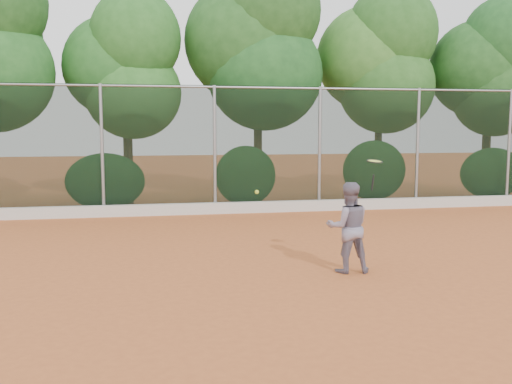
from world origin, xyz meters
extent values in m
plane|color=#B65A2A|center=(0.00, 0.00, 0.00)|extent=(80.00, 80.00, 0.00)
cube|color=beige|center=(0.00, 6.82, 0.15)|extent=(24.00, 0.20, 0.30)
imported|color=slate|center=(1.36, 0.10, 0.74)|extent=(0.78, 0.64, 1.48)
cube|color=black|center=(0.00, 7.00, 1.75)|extent=(24.00, 0.01, 3.50)
cylinder|color=gray|center=(0.00, 7.00, 3.45)|extent=(24.00, 0.06, 0.06)
cylinder|color=gray|center=(-3.00, 7.00, 1.75)|extent=(0.09, 0.09, 3.50)
cylinder|color=gray|center=(0.00, 7.00, 1.75)|extent=(0.09, 0.09, 3.50)
cylinder|color=gray|center=(3.00, 7.00, 1.75)|extent=(0.09, 0.09, 3.50)
cylinder|color=gray|center=(6.00, 7.00, 1.75)|extent=(0.09, 0.09, 3.50)
cylinder|color=gray|center=(9.00, 7.00, 1.75)|extent=(0.09, 0.09, 3.50)
cylinder|color=#492C1C|center=(-2.40, 9.30, 1.20)|extent=(0.28, 0.28, 2.40)
ellipsoid|color=#296322|center=(-2.20, 9.20, 3.40)|extent=(2.90, 2.40, 2.80)
ellipsoid|color=#20581E|center=(-2.70, 9.50, 4.20)|extent=(3.20, 2.70, 3.10)
ellipsoid|color=#22571E|center=(-2.10, 9.00, 5.00)|extent=(2.70, 2.30, 2.90)
cylinder|color=#472B1B|center=(1.60, 9.00, 1.50)|extent=(0.26, 0.26, 3.00)
ellipsoid|color=#296928|center=(1.80, 8.90, 4.00)|extent=(3.60, 3.00, 3.50)
ellipsoid|color=#316C29|center=(1.30, 9.20, 5.00)|extent=(3.90, 3.20, 3.80)
ellipsoid|color=#2F6325|center=(1.90, 8.80, 5.90)|extent=(3.20, 2.70, 3.30)
cylinder|color=#462B1B|center=(5.70, 9.20, 1.35)|extent=(0.24, 0.24, 2.70)
ellipsoid|color=#25541D|center=(5.90, 9.10, 3.70)|extent=(3.20, 2.70, 3.10)
ellipsoid|color=#2F6221|center=(5.40, 9.40, 4.60)|extent=(3.50, 2.90, 3.40)
ellipsoid|color=#204E1B|center=(6.00, 9.00, 5.40)|extent=(3.00, 2.50, 3.10)
cylinder|color=#3D2C17|center=(9.40, 8.80, 1.25)|extent=(0.28, 0.28, 2.50)
ellipsoid|color=#2F6225|center=(9.60, 8.70, 3.50)|extent=(3.00, 2.50, 2.90)
ellipsoid|color=#2C6426|center=(9.10, 9.00, 4.30)|extent=(3.30, 2.80, 3.20)
ellipsoid|color=#256225|center=(9.70, 8.60, 5.10)|extent=(2.80, 2.40, 3.00)
ellipsoid|color=#275F24|center=(-3.00, 7.80, 0.85)|extent=(2.20, 1.16, 1.60)
ellipsoid|color=#2B6727|center=(1.00, 7.80, 0.95)|extent=(1.80, 1.04, 1.76)
ellipsoid|color=#2E6827|center=(5.00, 7.80, 1.05)|extent=(2.00, 1.10, 1.84)
ellipsoid|color=#2B6426|center=(9.00, 7.80, 0.90)|extent=(2.16, 1.12, 1.64)
cylinder|color=black|center=(1.75, 0.07, 1.47)|extent=(0.04, 0.07, 0.27)
torus|color=black|center=(1.75, 0.01, 1.82)|extent=(0.31, 0.31, 0.06)
cylinder|color=#D5E443|center=(1.75, 0.01, 1.82)|extent=(0.27, 0.26, 0.04)
sphere|color=#C1D731|center=(-0.24, -0.33, 1.40)|extent=(0.06, 0.06, 0.06)
camera|label=1|loc=(-1.85, -8.61, 2.37)|focal=40.00mm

